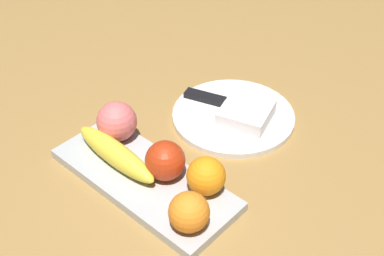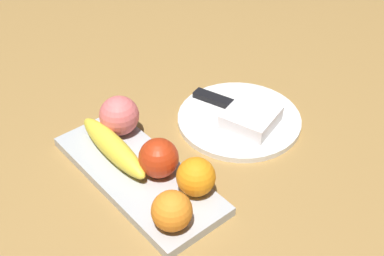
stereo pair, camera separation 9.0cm
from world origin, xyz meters
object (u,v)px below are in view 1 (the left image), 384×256
object	(u,v)px
orange_near_banana	(206,176)
folded_napkin	(246,114)
fruit_tray	(144,179)
orange_near_apple	(189,212)
banana	(115,154)
dinner_plate	(233,116)
peach	(117,121)
apple	(165,161)
knife	(213,100)

from	to	relation	value
orange_near_banana	folded_napkin	world-z (taller)	orange_near_banana
fruit_tray	orange_near_apple	bearing A→B (deg)	-12.68
banana	orange_near_banana	xyz separation A→B (m)	(0.16, 0.05, 0.01)
banana	dinner_plate	xyz separation A→B (m)	(0.06, 0.25, -0.03)
fruit_tray	dinner_plate	size ratio (longest dim) A/B	1.40
peach	folded_napkin	distance (m)	0.25
orange_near_apple	orange_near_banana	bearing A→B (deg)	112.69
banana	fruit_tray	bearing A→B (deg)	-168.53
fruit_tray	orange_near_apple	size ratio (longest dim) A/B	5.36
dinner_plate	folded_napkin	distance (m)	0.04
folded_napkin	orange_near_apple	bearing A→B (deg)	-69.66
dinner_plate	folded_napkin	size ratio (longest dim) A/B	2.58
folded_napkin	apple	bearing A→B (deg)	-90.63
banana	folded_napkin	xyz separation A→B (m)	(0.09, 0.25, -0.01)
dinner_plate	fruit_tray	bearing A→B (deg)	-90.00
fruit_tray	folded_napkin	xyz separation A→B (m)	(0.03, 0.24, 0.02)
apple	peach	bearing A→B (deg)	174.41
fruit_tray	folded_napkin	size ratio (longest dim) A/B	3.61
fruit_tray	orange_near_apple	xyz separation A→B (m)	(0.13, -0.03, 0.04)
banana	folded_napkin	bearing A→B (deg)	-107.22
knife	peach	bearing A→B (deg)	-122.34
orange_near_apple	orange_near_banana	distance (m)	0.08
orange_near_apple	orange_near_banana	world-z (taller)	same
banana	peach	size ratio (longest dim) A/B	2.65
apple	peach	world-z (taller)	peach
fruit_tray	peach	bearing A→B (deg)	160.44
apple	banana	bearing A→B (deg)	-158.26
banana	folded_napkin	distance (m)	0.27
orange_near_banana	banana	bearing A→B (deg)	-161.18
banana	peach	world-z (taller)	peach
fruit_tray	orange_near_banana	distance (m)	0.12
apple	banana	distance (m)	0.09
fruit_tray	dinner_plate	distance (m)	0.24
apple	banana	world-z (taller)	apple
apple	fruit_tray	bearing A→B (deg)	-138.05
fruit_tray	orange_near_apple	distance (m)	0.14
apple	orange_near_banana	distance (m)	0.07
peach	knife	xyz separation A→B (m)	(0.05, 0.21, -0.04)
peach	fruit_tray	bearing A→B (deg)	-19.56
orange_near_banana	folded_napkin	size ratio (longest dim) A/B	0.68
knife	banana	bearing A→B (deg)	-108.95
orange_near_banana	knife	xyz separation A→B (m)	(-0.15, 0.20, -0.03)
apple	peach	distance (m)	0.14
orange_near_banana	dinner_plate	bearing A→B (deg)	116.81
banana	folded_napkin	world-z (taller)	banana
folded_napkin	peach	bearing A→B (deg)	-123.99
folded_napkin	banana	bearing A→B (deg)	-109.44
fruit_tray	banana	world-z (taller)	banana
banana	orange_near_apple	size ratio (longest dim) A/B	3.07
apple	orange_near_banana	world-z (taller)	apple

